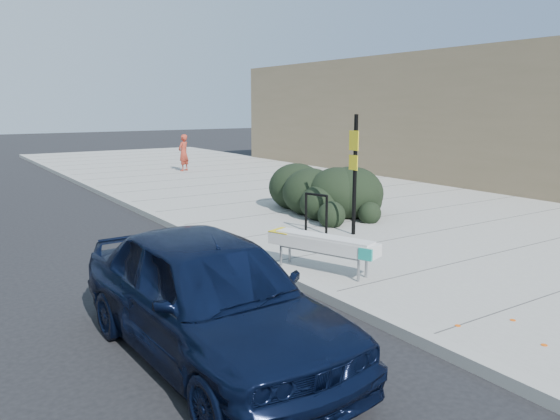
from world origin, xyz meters
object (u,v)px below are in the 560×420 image
at_px(sign_post, 354,168).
at_px(bike_rack, 316,209).
at_px(bench, 322,244).
at_px(sedan_navy, 210,296).
at_px(pedestrian, 184,153).

bearing_deg(sign_post, bike_rack, 135.30).
relative_size(bench, sedan_navy, 0.46).
xyz_separation_m(sedan_navy, pedestrian, (7.31, 17.37, 0.18)).
bearing_deg(bench, pedestrian, 54.48).
bearing_deg(bench, sign_post, 17.86).
relative_size(bench, bike_rack, 2.33).
distance_m(sedan_navy, pedestrian, 18.84).
bearing_deg(pedestrian, bike_rack, 47.92).
bearing_deg(bike_rack, sedan_navy, -157.71).
height_order(sign_post, sedan_navy, sign_post).
xyz_separation_m(bike_rack, sign_post, (0.59, -0.64, 1.00)).
bearing_deg(sedan_navy, bike_rack, 38.90).
relative_size(sign_post, sedan_navy, 0.58).
distance_m(bike_rack, sedan_navy, 6.41).
bearing_deg(sedan_navy, pedestrian, 65.23).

